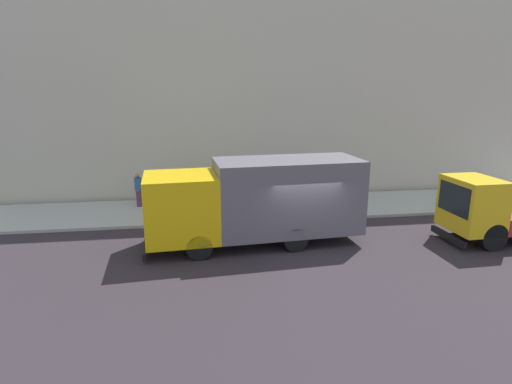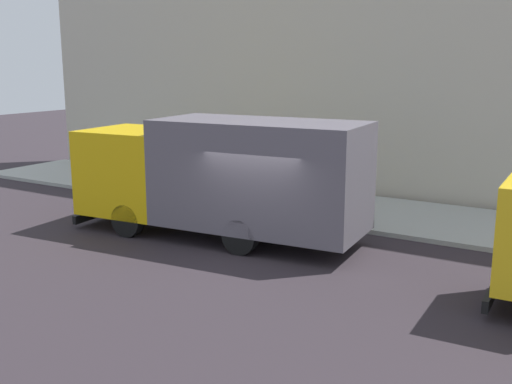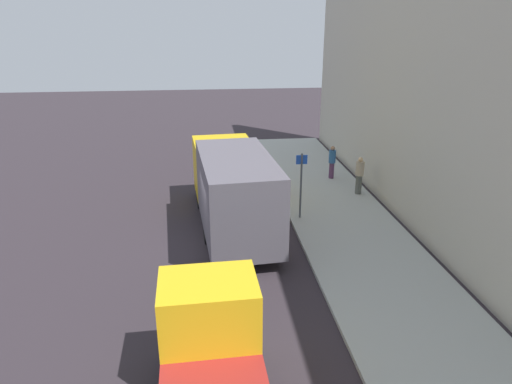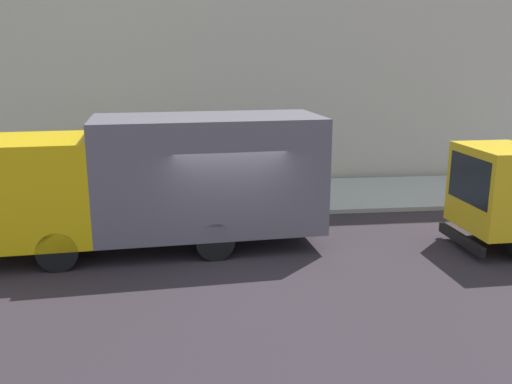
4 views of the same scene
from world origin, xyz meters
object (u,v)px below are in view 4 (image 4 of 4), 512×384
at_px(large_utility_truck, 160,178).
at_px(pedestrian_standing, 11,169).
at_px(pedestrian_walking, 88,162).
at_px(street_sign_post, 152,159).
at_px(traffic_cone_orange, 58,205).

xyz_separation_m(large_utility_truck, pedestrian_standing, (5.29, 5.06, -0.73)).
relative_size(large_utility_truck, pedestrian_walking, 4.72).
height_order(pedestrian_walking, pedestrian_standing, pedestrian_walking).
height_order(pedestrian_walking, street_sign_post, street_sign_post).
bearing_deg(pedestrian_walking, street_sign_post, -91.11).
distance_m(traffic_cone_orange, street_sign_post, 2.95).
height_order(large_utility_truck, pedestrian_standing, large_utility_truck).
bearing_deg(pedestrian_walking, pedestrian_standing, 157.60).
bearing_deg(pedestrian_walking, large_utility_truck, -102.83).
bearing_deg(large_utility_truck, pedestrian_walking, 20.46).
bearing_deg(pedestrian_standing, street_sign_post, 80.74).
bearing_deg(large_utility_truck, street_sign_post, 3.28).
xyz_separation_m(pedestrian_walking, traffic_cone_orange, (-3.33, 0.29, -0.59)).
height_order(large_utility_truck, street_sign_post, large_utility_truck).
bearing_deg(traffic_cone_orange, street_sign_post, -87.39).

